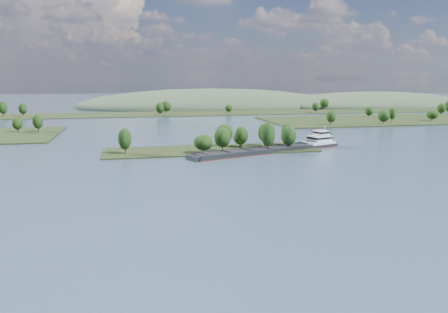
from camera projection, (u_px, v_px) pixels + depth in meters
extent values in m
plane|color=#324857|center=(243.00, 178.00, 149.98)|extent=(1800.00, 1800.00, 0.00)
cube|color=black|center=(211.00, 150.00, 207.65)|extent=(100.00, 30.00, 1.20)
cylinder|color=black|center=(268.00, 146.00, 201.49)|extent=(0.50, 0.50, 4.48)
ellipsoid|color=black|center=(268.00, 134.00, 200.48)|extent=(6.83, 6.83, 11.53)
cylinder|color=black|center=(224.00, 142.00, 218.80)|extent=(0.50, 0.50, 3.56)
ellipsoid|color=black|center=(224.00, 133.00, 218.00)|extent=(8.51, 8.51, 9.14)
cylinder|color=black|center=(222.00, 147.00, 201.96)|extent=(0.50, 0.50, 3.63)
ellipsoid|color=black|center=(222.00, 137.00, 201.15)|extent=(7.80, 7.80, 9.33)
cylinder|color=black|center=(240.00, 145.00, 213.13)|extent=(0.50, 0.50, 2.67)
ellipsoid|color=black|center=(240.00, 138.00, 212.53)|extent=(6.44, 6.44, 6.87)
cylinder|color=black|center=(203.00, 150.00, 196.31)|extent=(0.50, 0.50, 2.78)
ellipsoid|color=black|center=(203.00, 142.00, 195.68)|extent=(8.72, 8.72, 7.15)
cylinder|color=black|center=(125.00, 149.00, 195.00)|extent=(0.50, 0.50, 3.79)
ellipsoid|color=black|center=(125.00, 139.00, 194.15)|extent=(5.99, 5.99, 9.75)
cylinder|color=black|center=(241.00, 144.00, 212.83)|extent=(0.50, 0.50, 3.37)
ellipsoid|color=black|center=(241.00, 135.00, 212.08)|extent=(6.76, 6.76, 8.67)
cylinder|color=black|center=(288.00, 141.00, 220.69)|extent=(0.50, 0.50, 3.63)
ellipsoid|color=black|center=(288.00, 132.00, 219.88)|extent=(7.04, 7.04, 9.34)
cylinder|color=black|center=(288.00, 145.00, 207.41)|extent=(0.50, 0.50, 3.67)
ellipsoid|color=black|center=(289.00, 136.00, 206.58)|extent=(7.33, 7.33, 9.45)
cylinder|color=black|center=(265.00, 142.00, 217.97)|extent=(0.50, 0.50, 3.70)
ellipsoid|color=black|center=(265.00, 133.00, 217.15)|extent=(6.75, 6.75, 9.51)
cylinder|color=black|center=(38.00, 129.00, 274.62)|extent=(0.50, 0.50, 3.62)
ellipsoid|color=black|center=(38.00, 121.00, 273.81)|extent=(6.41, 6.41, 9.31)
cylinder|color=black|center=(18.00, 130.00, 271.96)|extent=(0.50, 0.50, 3.06)
ellipsoid|color=black|center=(17.00, 123.00, 271.27)|extent=(6.24, 6.24, 7.87)
cylinder|color=black|center=(331.00, 123.00, 313.65)|extent=(0.50, 0.50, 3.46)
ellipsoid|color=black|center=(331.00, 116.00, 312.88)|extent=(6.95, 6.95, 8.90)
cylinder|color=black|center=(432.00, 119.00, 342.91)|extent=(0.50, 0.50, 2.90)
ellipsoid|color=black|center=(432.00, 114.00, 342.26)|extent=(8.80, 8.80, 7.45)
cylinder|color=black|center=(383.00, 122.00, 320.24)|extent=(0.50, 0.50, 3.44)
ellipsoid|color=black|center=(384.00, 116.00, 319.47)|extent=(8.51, 8.51, 8.84)
cylinder|color=black|center=(392.00, 120.00, 335.54)|extent=(0.50, 0.50, 3.65)
ellipsoid|color=black|center=(392.00, 114.00, 334.72)|extent=(5.34, 5.34, 9.39)
cylinder|color=black|center=(369.00, 116.00, 373.95)|extent=(0.50, 0.50, 3.08)
ellipsoid|color=black|center=(369.00, 111.00, 373.26)|extent=(6.76, 6.76, 7.93)
cylinder|color=black|center=(441.00, 113.00, 399.61)|extent=(0.50, 0.50, 3.48)
ellipsoid|color=black|center=(441.00, 108.00, 398.83)|extent=(7.34, 7.34, 8.95)
cube|color=black|center=(168.00, 114.00, 419.11)|extent=(900.00, 60.00, 1.20)
cylinder|color=black|center=(3.00, 114.00, 384.36)|extent=(0.50, 0.50, 4.49)
ellipsoid|color=black|center=(3.00, 108.00, 383.35)|extent=(7.24, 7.24, 11.56)
cylinder|color=black|center=(315.00, 111.00, 431.31)|extent=(0.50, 0.50, 3.33)
ellipsoid|color=black|center=(315.00, 107.00, 430.56)|extent=(6.98, 6.98, 8.57)
cylinder|color=black|center=(166.00, 111.00, 422.62)|extent=(0.50, 0.50, 3.92)
ellipsoid|color=black|center=(166.00, 106.00, 421.74)|extent=(9.69, 9.69, 10.07)
cylinder|color=black|center=(324.00, 108.00, 470.80)|extent=(0.50, 0.50, 4.00)
ellipsoid|color=black|center=(324.00, 103.00, 469.90)|extent=(9.69, 9.69, 10.28)
cylinder|color=black|center=(23.00, 114.00, 387.74)|extent=(0.50, 0.50, 3.92)
ellipsoid|color=black|center=(23.00, 108.00, 386.86)|extent=(7.19, 7.19, 10.08)
cylinder|color=black|center=(229.00, 112.00, 422.47)|extent=(0.50, 0.50, 2.77)
ellipsoid|color=black|center=(229.00, 108.00, 421.85)|extent=(7.20, 7.20, 7.13)
cylinder|color=black|center=(160.00, 113.00, 400.16)|extent=(0.50, 0.50, 3.87)
ellipsoid|color=black|center=(160.00, 108.00, 399.29)|extent=(7.55, 7.55, 9.94)
ellipsoid|color=#374A33|center=(373.00, 106.00, 541.60)|extent=(260.00, 140.00, 36.00)
ellipsoid|color=#374A33|center=(210.00, 107.00, 527.96)|extent=(320.00, 160.00, 44.00)
cube|color=black|center=(269.00, 151.00, 203.47)|extent=(77.72, 35.27, 2.17)
cube|color=maroon|center=(269.00, 152.00, 203.54)|extent=(77.97, 35.52, 0.25)
cube|color=black|center=(250.00, 148.00, 203.19)|extent=(57.85, 20.49, 0.79)
cube|color=black|center=(262.00, 151.00, 195.10)|extent=(57.85, 20.49, 0.79)
cube|color=black|center=(256.00, 150.00, 199.17)|extent=(58.78, 27.85, 0.30)
cube|color=black|center=(215.00, 153.00, 187.91)|extent=(11.04, 10.55, 0.35)
cube|color=black|center=(236.00, 151.00, 193.51)|extent=(11.04, 10.55, 0.35)
cube|color=black|center=(256.00, 149.00, 199.12)|extent=(11.04, 10.55, 0.35)
cube|color=black|center=(274.00, 147.00, 204.73)|extent=(11.04, 10.55, 0.35)
cube|color=black|center=(292.00, 145.00, 210.33)|extent=(11.04, 10.55, 0.35)
cube|color=black|center=(194.00, 158.00, 182.76)|extent=(5.71, 9.35, 1.97)
cylinder|color=black|center=(196.00, 155.00, 183.02)|extent=(0.30, 0.30, 2.17)
cube|color=silver|center=(318.00, 142.00, 218.97)|extent=(18.01, 14.13, 1.18)
cube|color=silver|center=(319.00, 138.00, 219.13)|extent=(11.91, 10.69, 2.96)
cube|color=black|center=(320.00, 138.00, 219.06)|extent=(12.16, 10.94, 0.89)
cube|color=silver|center=(321.00, 133.00, 219.19)|extent=(7.53, 7.53, 2.17)
cube|color=black|center=(321.00, 132.00, 219.12)|extent=(7.78, 7.78, 0.79)
cube|color=silver|center=(321.00, 131.00, 218.98)|extent=(8.03, 8.03, 0.20)
cylinder|color=silver|center=(325.00, 128.00, 220.05)|extent=(0.25, 0.25, 2.56)
cylinder|color=black|center=(311.00, 130.00, 219.38)|extent=(0.63, 0.63, 1.18)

